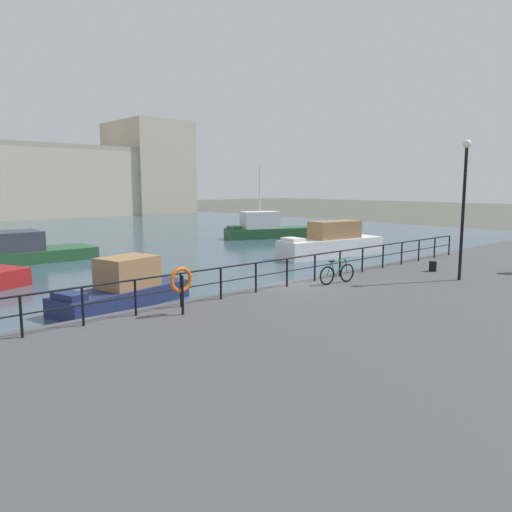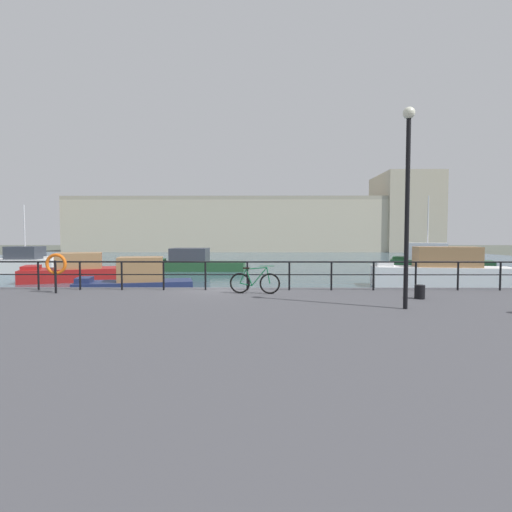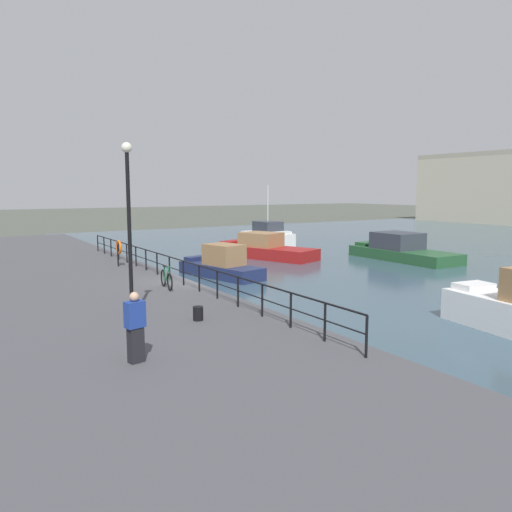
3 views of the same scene
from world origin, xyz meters
name	(u,v)px [view 3 (image 3 of 3)]	position (x,y,z in m)	size (l,w,h in m)	color
ground_plane	(192,301)	(0.00, 0.00, 0.00)	(240.00, 240.00, 0.00)	#4C5147
quay_promenade	(36,309)	(0.00, -6.50, 0.47)	(56.00, 13.00, 0.94)	#47474C
moored_red_daysailer	(264,249)	(-10.41, 10.59, 0.67)	(8.21, 5.13, 1.85)	maroon
moored_cabin_cruiser	(401,250)	(-4.39, 18.41, 0.71)	(8.32, 3.19, 1.92)	#23512D
moored_harbor_tender	(267,236)	(-17.32, 15.43, 0.84)	(5.56, 2.49, 5.42)	white
moored_white_yacht	(221,265)	(-4.87, 4.10, 0.70)	(5.85, 3.04, 1.90)	navy
quay_railing	(169,264)	(-0.75, -0.75, 1.68)	(24.94, 0.07, 1.08)	black
parked_bicycle	(166,279)	(1.08, -1.63, 1.33)	(1.76, 0.28, 0.98)	black
mooring_bollard	(198,313)	(6.36, -2.70, 1.16)	(0.32, 0.32, 0.44)	black
life_ring_stand	(119,248)	(-5.90, -1.51, 1.92)	(0.75, 0.16, 1.40)	black
quay_lamp_post	(129,211)	(5.25, -4.44, 4.35)	(0.32, 0.32, 5.45)	black
standing_person	(135,327)	(9.04, -5.58, 1.81)	(0.36, 0.49, 1.69)	black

